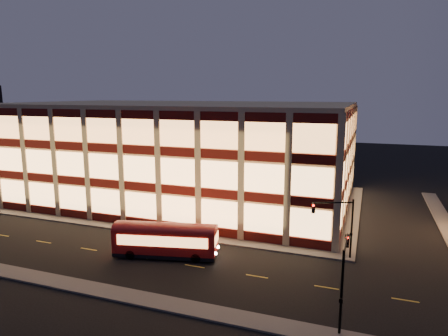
% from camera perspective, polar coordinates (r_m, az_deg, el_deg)
% --- Properties ---
extents(ground, '(200.00, 200.00, 0.00)m').
position_cam_1_polar(ground, '(47.81, -12.29, -9.05)').
color(ground, black).
rests_on(ground, ground).
extents(sidewalk_office_south, '(54.00, 2.00, 0.15)m').
position_cam_1_polar(sidewalk_office_south, '(50.16, -14.60, -8.12)').
color(sidewalk_office_south, '#514F4C').
rests_on(sidewalk_office_south, ground).
extents(sidewalk_office_east, '(2.00, 30.00, 0.15)m').
position_cam_1_polar(sidewalk_office_east, '(57.04, 17.87, -6.01)').
color(sidewalk_office_east, '#514F4C').
rests_on(sidewalk_office_east, ground).
extents(sidewalk_tower_west, '(2.00, 30.00, 0.15)m').
position_cam_1_polar(sidewalk_tower_west, '(57.79, 28.89, -6.63)').
color(sidewalk_tower_west, '#514F4C').
rests_on(sidewalk_tower_west, ground).
extents(sidewalk_near, '(100.00, 2.00, 0.15)m').
position_cam_1_polar(sidewalk_near, '(38.33, -23.07, -14.64)').
color(sidewalk_near, '#514F4C').
rests_on(sidewalk_near, ground).
extents(office_building, '(50.45, 30.45, 14.50)m').
position_cam_1_polar(office_building, '(61.84, -6.45, 2.50)').
color(office_building, tan).
rests_on(office_building, ground).
extents(traffic_signal_far, '(3.79, 1.87, 6.00)m').
position_cam_1_polar(traffic_signal_far, '(39.87, 15.95, -6.98)').
color(traffic_signal_far, black).
rests_on(traffic_signal_far, ground).
extents(traffic_signal_near, '(0.32, 4.45, 6.00)m').
position_cam_1_polar(traffic_signal_near, '(29.24, 16.76, -13.55)').
color(traffic_signal_near, black).
rests_on(traffic_signal_near, ground).
extents(trolley_bus, '(10.42, 4.70, 3.42)m').
position_cam_1_polar(trolley_bus, '(40.18, -8.36, -9.87)').
color(trolley_bus, '#A00908').
rests_on(trolley_bus, ground).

